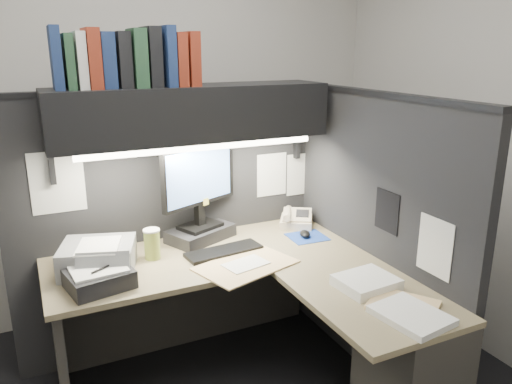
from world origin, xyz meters
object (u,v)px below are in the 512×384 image
(monitor, at_px, (200,203))
(printer, at_px, (98,257))
(overhead_shelf, at_px, (192,113))
(coffee_cup, at_px, (152,245))
(notebook_stack, at_px, (99,279))
(telephone, at_px, (296,219))
(keyboard, at_px, (224,251))
(desk, at_px, (303,336))

(monitor, height_order, printer, monitor)
(overhead_shelf, bearing_deg, coffee_cup, -158.04)
(notebook_stack, bearing_deg, monitor, 30.45)
(coffee_cup, xyz_separation_m, notebook_stack, (-0.32, -0.23, -0.04))
(telephone, height_order, coffee_cup, coffee_cup)
(overhead_shelf, height_order, coffee_cup, overhead_shelf)
(notebook_stack, bearing_deg, keyboard, 10.42)
(desk, relative_size, overhead_shelf, 1.10)
(monitor, height_order, coffee_cup, monitor)
(keyboard, relative_size, telephone, 2.08)
(monitor, height_order, notebook_stack, monitor)
(overhead_shelf, relative_size, telephone, 7.33)
(overhead_shelf, bearing_deg, desk, -68.21)
(overhead_shelf, bearing_deg, printer, -166.04)
(overhead_shelf, bearing_deg, keyboard, -68.35)
(notebook_stack, bearing_deg, printer, 82.28)
(monitor, relative_size, telephone, 2.74)
(desk, bearing_deg, monitor, 108.45)
(coffee_cup, relative_size, notebook_stack, 0.55)
(coffee_cup, bearing_deg, keyboard, -14.74)
(overhead_shelf, height_order, monitor, overhead_shelf)
(overhead_shelf, distance_m, monitor, 0.54)
(telephone, relative_size, coffee_cup, 1.33)
(coffee_cup, distance_m, printer, 0.29)
(coffee_cup, bearing_deg, telephone, 6.89)
(overhead_shelf, height_order, telephone, overhead_shelf)
(telephone, bearing_deg, desk, -84.29)
(overhead_shelf, relative_size, keyboard, 3.52)
(desk, bearing_deg, keyboard, 111.84)
(telephone, relative_size, notebook_stack, 0.73)
(monitor, xyz_separation_m, telephone, (0.64, -0.04, -0.19))
(printer, bearing_deg, keyboard, 11.31)
(overhead_shelf, xyz_separation_m, keyboard, (0.09, -0.22, -0.76))
(telephone, bearing_deg, overhead_shelf, -147.37)
(desk, distance_m, overhead_shelf, 1.33)
(keyboard, bearing_deg, telephone, 14.06)
(desk, bearing_deg, notebook_stack, 156.11)
(keyboard, xyz_separation_m, coffee_cup, (-0.38, 0.10, 0.07))
(keyboard, distance_m, telephone, 0.64)
(overhead_shelf, distance_m, telephone, 1.00)
(printer, bearing_deg, notebook_stack, -80.15)
(overhead_shelf, xyz_separation_m, telephone, (0.68, -0.00, -0.73))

